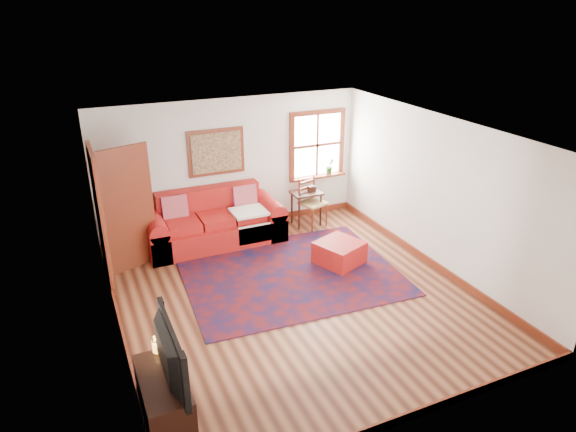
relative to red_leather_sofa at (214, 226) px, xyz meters
name	(u,v)px	position (x,y,z in m)	size (l,w,h in m)	color
ground	(294,296)	(0.54, -2.28, -0.32)	(5.50, 5.50, 0.00)	#451F12
room_envelope	(294,192)	(0.54, -2.26, 1.33)	(5.04, 5.54, 2.52)	silver
window	(319,152)	(2.32, 0.43, 1.00)	(1.18, 0.20, 1.38)	white
doorway	(117,211)	(-1.66, -0.49, 0.75)	(0.89, 1.08, 2.14)	black
framed_artwork	(216,152)	(0.24, 0.44, 1.23)	(1.05, 0.07, 0.85)	maroon
persian_rug	(290,273)	(0.76, -1.66, -0.31)	(3.35, 2.68, 0.02)	#540D0C
red_leather_sofa	(214,226)	(0.00, 0.00, 0.00)	(2.45, 1.01, 0.96)	#AB1816
red_ottoman	(339,253)	(1.67, -1.65, -0.13)	(0.67, 0.67, 0.38)	#AB1816
side_table	(306,198)	(1.87, 0.03, 0.24)	(0.56, 0.42, 0.68)	black
ladder_back_chair	(311,200)	(1.93, -0.05, 0.20)	(0.56, 0.54, 0.96)	tan
media_cabinet	(164,399)	(-1.72, -3.96, -0.04)	(0.45, 1.00, 0.55)	black
television	(162,355)	(-1.70, -4.00, 0.56)	(1.11, 0.15, 0.64)	black
candle_hurricane	(157,345)	(-1.67, -3.51, 0.32)	(0.12, 0.12, 0.18)	silver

